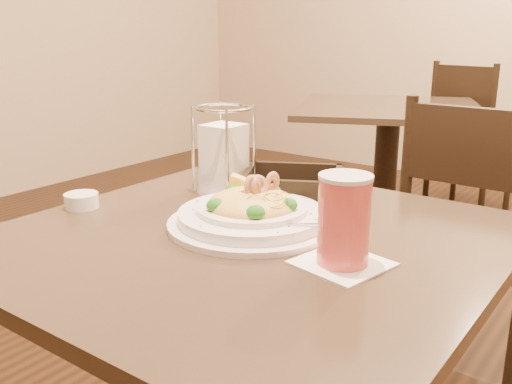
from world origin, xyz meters
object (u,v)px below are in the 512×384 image
Objects in this scene: pasta_bowl at (252,212)px; side_plate at (317,220)px; main_table at (250,341)px; drink_glass at (344,221)px; dining_chair_far at (469,135)px; background_table at (387,151)px; dining_chair_near at (474,235)px; bread_basket at (293,188)px; napkin_caddy at (224,156)px; butter_ramekin at (81,201)px.

side_plate is (0.09, 0.10, -0.03)m from pasta_bowl.
main_table is 0.38m from drink_glass.
pasta_bowl is at bearing 106.98° from dining_chair_far.
dining_chair_near is at bearing -53.68° from background_table.
pasta_bowl reaches higher than bread_basket.
dining_chair_near is 1.00× the size of dining_chair_far.
bread_basket is at bearing 134.72° from drink_glass.
main_table is 5.54× the size of drink_glass.
background_table is 0.78m from dining_chair_far.
napkin_caddy reaches higher than pasta_bowl.
side_plate is (-0.14, 0.16, -0.07)m from drink_glass.
side_plate is at bearing -9.72° from napkin_caddy.
drink_glass reaches higher than main_table.
dining_chair_near reaches higher than butter_ramekin.
pasta_bowl is at bearing -37.88° from napkin_caddy.
dining_chair_far reaches higher than drink_glass.
drink_glass is at bearing -45.28° from bread_basket.
side_plate reaches higher than background_table.
dining_chair_far reaches higher than butter_ramekin.
napkin_caddy is (-0.15, -0.07, 0.07)m from bread_basket.
main_table is 0.43m from napkin_caddy.
dining_chair_far is 2.50m from napkin_caddy.
background_table is at bearing 105.94° from main_table.
background_table is at bearing 111.40° from drink_glass.
dining_chair_far reaches higher than background_table.
butter_ramekin is (-0.47, -0.23, 0.01)m from side_plate.
background_table is 4.18× the size of bread_basket.
dining_chair_near is (0.73, -0.99, -0.01)m from background_table.
dining_chair_far is (-0.53, 1.74, 0.00)m from dining_chair_near.
main_table is 0.27m from pasta_bowl.
pasta_bowl is 0.40m from butter_ramekin.
background_table is 1.23m from dining_chair_near.
napkin_caddy is at bearing -79.23° from background_table.
butter_ramekin is at bearing -174.28° from drink_glass.
napkin_caddy is (0.13, -2.47, 0.33)m from dining_chair_far.
dining_chair_far is (-0.35, 2.66, -0.01)m from main_table.
dining_chair_near is at bearing 91.84° from drink_glass.
bread_basket is (-0.28, 0.28, -0.06)m from drink_glass.
napkin_caddy is at bearing 139.00° from main_table.
pasta_bowl is at bearing 17.93° from butter_ramekin.
butter_ramekin is at bearing -162.07° from pasta_bowl.
butter_ramekin is at bearing -85.84° from background_table.
napkin_caddy reaches higher than main_table.
drink_glass is (0.56, -2.69, 0.32)m from dining_chair_far.
bread_basket is at bearing -73.90° from background_table.
napkin_caddy is at bearing 153.58° from drink_glass.
butter_ramekin is (-0.58, -1.01, 0.26)m from dining_chair_near.
butter_ramekin is (0.15, -1.99, 0.25)m from background_table.
napkin_caddy is (-0.43, 0.21, 0.01)m from drink_glass.
napkin_caddy is 2.85× the size of butter_ramekin.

